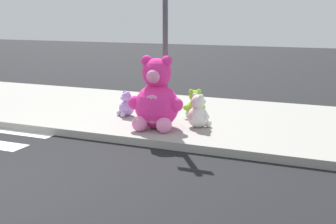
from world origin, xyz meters
TOP-DOWN VIEW (x-y plane):
  - sidewalk at (0.00, 5.20)m, footprint 28.00×4.40m
  - sign_pole at (1.00, 4.40)m, footprint 0.56×0.11m
  - plush_pink_large at (1.06, 3.81)m, footprint 1.11×1.00m
  - plush_white at (1.81, 4.21)m, footprint 0.48×0.50m
  - plush_lavender at (-0.02, 4.53)m, footprint 0.39×0.40m
  - plush_lime at (1.47, 4.94)m, footprint 0.45×0.47m

SIDE VIEW (x-z plane):
  - sidewalk at x=0.00m, z-range 0.00..0.15m
  - plush_lavender at x=-0.02m, z-range 0.09..0.65m
  - plush_lime at x=1.47m, z-range 0.09..0.73m
  - plush_white at x=1.81m, z-range 0.08..0.77m
  - plush_pink_large at x=1.06m, z-range 0.01..1.45m
  - sign_pole at x=1.00m, z-range 0.25..3.45m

